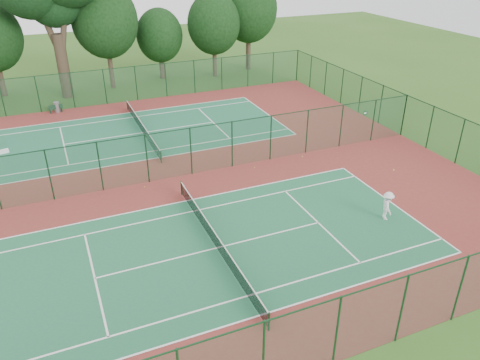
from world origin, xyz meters
The scene contains 18 objects.
ground centered at (0.00, 0.00, 0.00)m, with size 120.00×120.00×0.00m, color #305A1C.
red_pad centered at (0.00, 0.00, 0.01)m, with size 40.00×36.00×0.01m, color maroon.
court_near centered at (0.00, -9.00, 0.01)m, with size 23.77×10.97×0.01m, color #1F643F.
court_far centered at (0.00, 9.00, 0.01)m, with size 23.77×10.97×0.01m, color #216946.
fence_north centered at (0.00, 18.00, 1.76)m, with size 40.00×0.09×3.50m.
fence_south centered at (0.00, -18.00, 1.76)m, with size 40.00×0.09×3.50m.
fence_east centered at (20.00, 0.00, 1.76)m, with size 0.09×36.00×3.50m.
fence_divider centered at (0.00, 0.00, 1.76)m, with size 40.00×0.09×3.50m.
tennis_net_near centered at (0.00, -9.00, 0.54)m, with size 0.10×12.90×0.97m.
tennis_net_far centered at (0.00, 9.00, 0.54)m, with size 0.10×12.90×0.97m.
player_near centered at (10.31, -10.19, 0.91)m, with size 1.15×0.66×1.78m, color white.
trash_bin centered at (-6.27, 17.40, 0.50)m, with size 0.54×0.54×0.97m, color gray.
bench centered at (-6.39, 17.29, 0.42)m, with size 1.34×0.57×0.80m.
kit_bag centered at (-10.83, 9.06, 0.15)m, with size 0.77×0.29×0.29m, color white.
stray_ball_a centered at (6.01, -0.90, 0.05)m, with size 0.07×0.07×0.07m, color #ABCC2F.
stray_ball_b centered at (10.12, -0.63, 0.04)m, with size 0.06×0.06×0.06m, color #ECF438.
stray_ball_c centered at (-2.02, -0.67, 0.04)m, with size 0.07×0.07×0.07m, color yellow.
evergreen_row centered at (0.50, 24.25, 0.00)m, with size 39.00×5.00×12.00m, color black, non-canonical shape.
Camera 1 is at (-6.91, -28.47, 15.07)m, focal length 35.00 mm.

